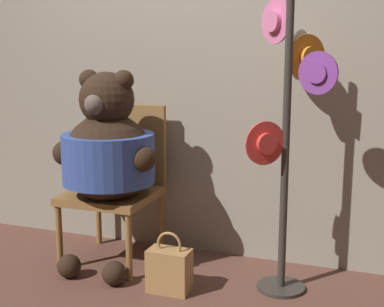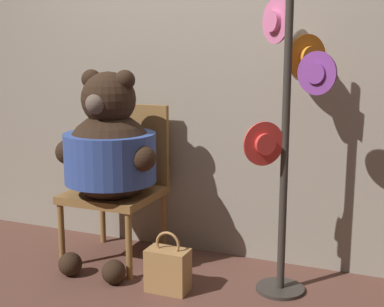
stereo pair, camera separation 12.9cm
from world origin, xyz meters
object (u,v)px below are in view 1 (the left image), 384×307
at_px(chair, 118,179).
at_px(teddy_bear, 108,152).
at_px(hat_display_rack, 289,115).
at_px(handbag_on_ground, 169,270).

relative_size(chair, teddy_bear, 0.81).
bearing_deg(hat_display_rack, teddy_bear, -175.98).
distance_m(chair, hat_display_rack, 1.24).
bearing_deg(teddy_bear, chair, 100.48).
bearing_deg(teddy_bear, hat_display_rack, 4.02).
xyz_separation_m(chair, handbag_on_ground, (0.53, -0.40, -0.40)).
distance_m(hat_display_rack, handbag_on_ground, 1.11).
relative_size(chair, hat_display_rack, 0.61).
xyz_separation_m(hat_display_rack, handbag_on_ground, (-0.61, -0.29, -0.88)).
bearing_deg(handbag_on_ground, chair, 143.19).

